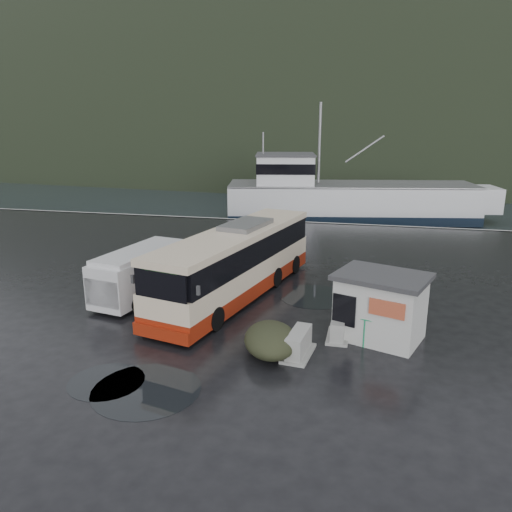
% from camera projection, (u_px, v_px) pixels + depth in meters
% --- Properties ---
extents(ground, '(160.00, 160.00, 0.00)m').
position_uv_depth(ground, '(188.00, 315.00, 20.87)').
color(ground, black).
rests_on(ground, ground).
extents(harbor_water, '(300.00, 180.00, 0.02)m').
position_uv_depth(harbor_water, '(338.00, 150.00, 124.37)').
color(harbor_water, black).
rests_on(harbor_water, ground).
extents(quay_edge, '(160.00, 0.60, 1.50)m').
position_uv_depth(quay_edge, '(274.00, 221.00, 39.69)').
color(quay_edge, '#999993').
rests_on(quay_edge, ground).
extents(headland, '(780.00, 540.00, 570.00)m').
position_uv_depth(headland, '(374.00, 133.00, 254.04)').
color(headland, black).
rests_on(headland, ground).
extents(coach_bus, '(5.65, 12.07, 3.31)m').
position_uv_depth(coach_bus, '(237.00, 295.00, 23.18)').
color(coach_bus, beige).
rests_on(coach_bus, ground).
extents(white_van, '(2.93, 5.73, 2.28)m').
position_uv_depth(white_van, '(143.00, 297.00, 22.99)').
color(white_van, silver).
rests_on(white_van, ground).
extents(waste_bin_left, '(1.09, 1.09, 1.32)m').
position_uv_depth(waste_bin_left, '(193.00, 322.00, 20.11)').
color(waste_bin_left, '#17834F').
rests_on(waste_bin_left, ground).
extents(waste_bin_right, '(1.42, 1.42, 1.53)m').
position_uv_depth(waste_bin_right, '(371.00, 340.00, 18.51)').
color(waste_bin_right, '#17834F').
rests_on(waste_bin_right, ground).
extents(dome_tent, '(2.48, 3.00, 1.03)m').
position_uv_depth(dome_tent, '(271.00, 353.00, 17.50)').
color(dome_tent, '#2B2E1C').
rests_on(dome_tent, ground).
extents(ticket_kiosk, '(3.85, 3.40, 2.51)m').
position_uv_depth(ticket_kiosk, '(378.00, 338.00, 18.72)').
color(ticket_kiosk, silver).
rests_on(ticket_kiosk, ground).
extents(jersey_barrier_a, '(0.82, 1.61, 0.80)m').
position_uv_depth(jersey_barrier_a, '(338.00, 338.00, 18.73)').
color(jersey_barrier_a, '#999993').
rests_on(jersey_barrier_a, ground).
extents(jersey_barrier_b, '(1.11, 1.86, 0.88)m').
position_uv_depth(jersey_barrier_b, '(298.00, 355.00, 17.38)').
color(jersey_barrier_b, '#999993').
rests_on(jersey_barrier_b, ground).
extents(fishing_trawler, '(27.40, 10.39, 10.72)m').
position_uv_depth(fishing_trawler, '(350.00, 205.00, 46.89)').
color(fishing_trawler, silver).
rests_on(fishing_trawler, ground).
extents(puddles, '(8.42, 12.57, 0.01)m').
position_uv_depth(puddles, '(221.00, 343.00, 18.31)').
color(puddles, black).
rests_on(puddles, ground).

